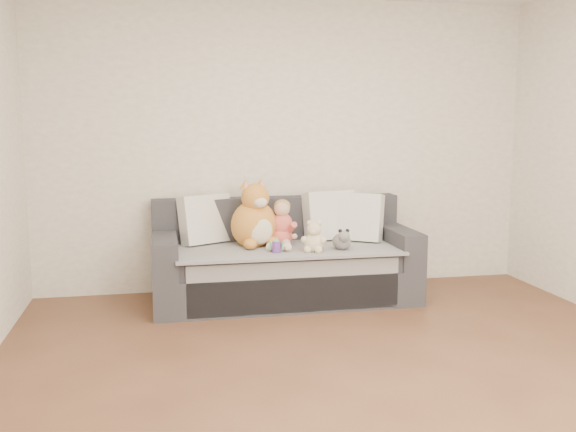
% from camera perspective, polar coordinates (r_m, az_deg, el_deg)
% --- Properties ---
extents(room_shell, '(5.00, 5.00, 5.00)m').
position_cam_1_polar(room_shell, '(3.82, 6.18, 5.14)').
color(room_shell, brown).
rests_on(room_shell, ground).
extents(sofa, '(2.20, 0.94, 0.85)m').
position_cam_1_polar(sofa, '(5.51, -0.40, -4.26)').
color(sofa, '#2C2C31').
rests_on(sofa, ground).
extents(cushion_left, '(0.50, 0.40, 0.43)m').
position_cam_1_polar(cushion_left, '(5.56, -7.33, -0.30)').
color(cushion_left, silver).
rests_on(cushion_left, sofa).
extents(cushion_right_back, '(0.51, 0.33, 0.45)m').
position_cam_1_polar(cushion_right_back, '(5.72, 3.73, 0.05)').
color(cushion_right_back, silver).
rests_on(cushion_right_back, sofa).
extents(cushion_right_front, '(0.49, 0.43, 0.43)m').
position_cam_1_polar(cushion_right_front, '(5.68, 6.09, -0.09)').
color(cushion_right_front, silver).
rests_on(cushion_right_front, sofa).
extents(toddler, '(0.28, 0.41, 0.40)m').
position_cam_1_polar(toddler, '(5.41, -0.56, -0.93)').
color(toddler, '#C14644').
rests_on(toddler, sofa).
extents(plush_cat, '(0.48, 0.46, 0.60)m').
position_cam_1_polar(plush_cat, '(5.41, -2.94, -0.39)').
color(plush_cat, '#C0842A').
rests_on(plush_cat, sofa).
extents(teddy_bear, '(0.19, 0.16, 0.26)m').
position_cam_1_polar(teddy_bear, '(5.17, 2.32, -2.07)').
color(teddy_bear, beige).
rests_on(teddy_bear, sofa).
extents(plush_cow, '(0.15, 0.23, 0.19)m').
position_cam_1_polar(plush_cow, '(5.28, 4.83, -2.19)').
color(plush_cow, white).
rests_on(plush_cow, sofa).
extents(sippy_cup, '(0.11, 0.08, 0.12)m').
position_cam_1_polar(sippy_cup, '(5.14, -1.04, -2.58)').
color(sippy_cup, '#6F389B').
rests_on(sippy_cup, sofa).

